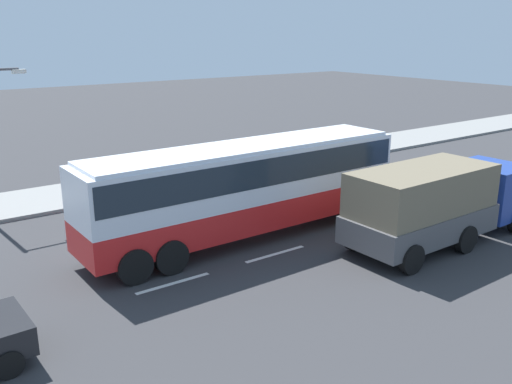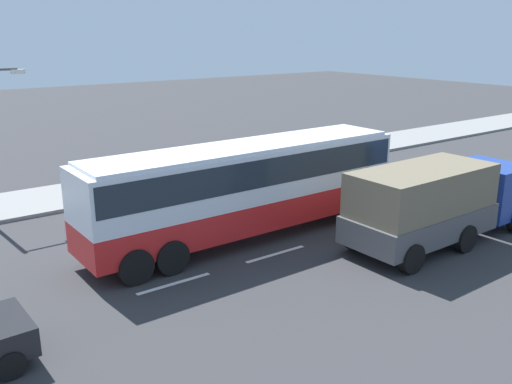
% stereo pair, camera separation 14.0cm
% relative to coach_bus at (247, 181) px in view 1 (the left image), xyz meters
% --- Properties ---
extents(ground_plane, '(120.00, 120.00, 0.00)m').
position_rel_coach_bus_xyz_m(ground_plane, '(1.45, 0.48, -2.12)').
color(ground_plane, '#333335').
extents(sidewalk_curb, '(80.00, 4.00, 0.15)m').
position_rel_coach_bus_xyz_m(sidewalk_curb, '(1.45, 8.81, -2.05)').
color(sidewalk_curb, gray).
rests_on(sidewalk_curb, ground_plane).
extents(lane_centreline, '(27.30, 0.16, 0.01)m').
position_rel_coach_bus_xyz_m(lane_centreline, '(-4.04, -1.83, -2.12)').
color(lane_centreline, white).
rests_on(lane_centreline, ground_plane).
extents(coach_bus, '(12.17, 2.68, 3.42)m').
position_rel_coach_bus_xyz_m(coach_bus, '(0.00, 0.00, 0.00)').
color(coach_bus, red).
rests_on(coach_bus, ground_plane).
extents(cargo_truck, '(7.90, 2.72, 2.83)m').
position_rel_coach_bus_xyz_m(cargo_truck, '(5.18, -4.27, -0.58)').
color(cargo_truck, navy).
rests_on(cargo_truck, ground_plane).
extents(pedestrian_near_curb, '(0.32, 0.32, 1.66)m').
position_rel_coach_bus_xyz_m(pedestrian_near_curb, '(1.32, 7.73, -1.02)').
color(pedestrian_near_curb, black).
rests_on(pedestrian_near_curb, sidewalk_curb).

